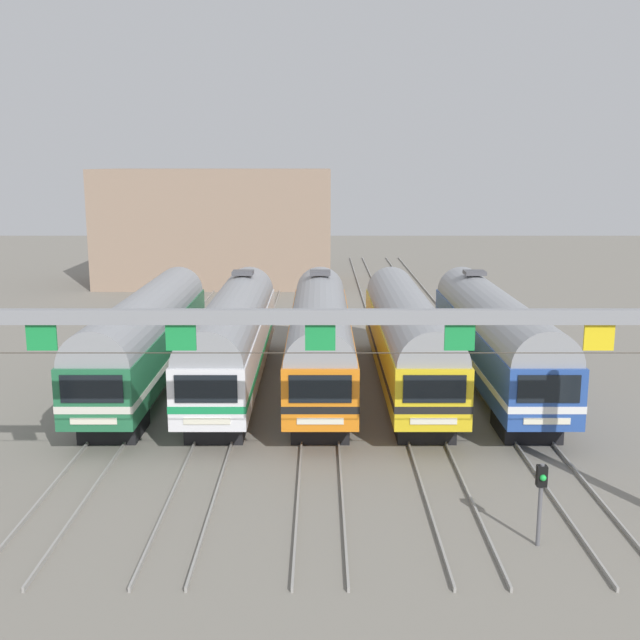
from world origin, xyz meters
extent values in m
plane|color=gray|center=(0.00, 0.00, 0.00)|extent=(160.00, 160.00, 0.00)
cube|color=gray|center=(-8.98, 17.00, 0.07)|extent=(0.07, 70.00, 0.15)
cube|color=gray|center=(-7.54, 17.00, 0.07)|extent=(0.07, 70.00, 0.15)
cube|color=gray|center=(-4.85, 17.00, 0.07)|extent=(0.07, 70.00, 0.15)
cube|color=gray|center=(-3.41, 17.00, 0.07)|extent=(0.07, 70.00, 0.15)
cube|color=gray|center=(-0.72, 17.00, 0.07)|extent=(0.07, 70.00, 0.15)
cube|color=gray|center=(0.72, 17.00, 0.07)|extent=(0.07, 70.00, 0.15)
cube|color=gray|center=(3.41, 17.00, 0.07)|extent=(0.07, 70.00, 0.15)
cube|color=gray|center=(4.85, 17.00, 0.07)|extent=(0.07, 70.00, 0.15)
cube|color=gray|center=(7.54, 17.00, 0.07)|extent=(0.07, 70.00, 0.15)
cube|color=gray|center=(8.98, 17.00, 0.07)|extent=(0.07, 70.00, 0.15)
cube|color=#236B42|center=(-8.26, 0.00, 2.23)|extent=(2.85, 18.00, 2.35)
cube|color=silver|center=(-8.26, 0.00, 1.87)|extent=(2.88, 18.02, 0.28)
cylinder|color=gray|center=(-8.26, 0.00, 3.40)|extent=(2.74, 17.64, 2.74)
cube|color=black|center=(-8.26, -9.02, 2.70)|extent=(2.28, 0.06, 1.03)
cube|color=silver|center=(-8.26, -9.02, 1.47)|extent=(1.71, 0.05, 0.24)
cube|color=black|center=(-8.26, -6.30, 0.53)|extent=(2.28, 2.60, 1.05)
cube|color=black|center=(-8.26, 6.30, 0.53)|extent=(2.28, 2.60, 1.05)
cube|color=white|center=(-4.13, 0.00, 2.23)|extent=(2.85, 18.00, 2.35)
cube|color=#198C4C|center=(-4.13, 0.00, 1.87)|extent=(2.88, 18.02, 0.28)
cylinder|color=gray|center=(-4.13, 0.00, 3.40)|extent=(2.74, 17.64, 2.74)
cube|color=black|center=(-4.13, -9.02, 2.70)|extent=(2.28, 0.06, 1.03)
cube|color=silver|center=(-4.13, -9.02, 1.47)|extent=(1.71, 0.05, 0.24)
cube|color=black|center=(-4.13, -6.30, 0.53)|extent=(2.28, 2.60, 1.05)
cube|color=black|center=(-4.13, 6.30, 0.53)|extent=(2.28, 2.60, 1.05)
cube|color=#4C4C51|center=(-4.13, 5.04, 4.95)|extent=(1.10, 1.10, 0.20)
cube|color=orange|center=(0.00, 0.00, 2.23)|extent=(2.85, 18.00, 2.35)
cube|color=black|center=(0.00, 0.00, 1.87)|extent=(2.88, 18.02, 0.28)
cylinder|color=gray|center=(0.00, 0.00, 3.40)|extent=(2.74, 17.64, 2.74)
cube|color=black|center=(0.00, -9.02, 2.70)|extent=(2.28, 0.06, 1.03)
cube|color=silver|center=(0.00, -9.02, 1.47)|extent=(1.71, 0.05, 0.24)
cube|color=black|center=(0.00, -6.30, 0.53)|extent=(2.28, 2.60, 1.05)
cube|color=black|center=(0.00, 6.30, 0.53)|extent=(2.28, 2.60, 1.05)
cube|color=#4C4C51|center=(0.00, 5.04, 4.95)|extent=(1.10, 1.10, 0.20)
cube|color=gold|center=(4.13, 0.00, 2.23)|extent=(2.85, 18.00, 2.35)
cube|color=black|center=(4.13, 0.00, 1.87)|extent=(2.88, 18.02, 0.28)
cylinder|color=gray|center=(4.13, 0.00, 3.40)|extent=(2.74, 17.64, 2.74)
cube|color=black|center=(4.13, -9.02, 2.70)|extent=(2.28, 0.06, 1.03)
cube|color=silver|center=(4.13, -9.02, 1.47)|extent=(1.71, 0.05, 0.24)
cube|color=black|center=(4.13, -6.30, 0.53)|extent=(2.28, 2.60, 1.05)
cube|color=black|center=(4.13, 6.30, 0.53)|extent=(2.28, 2.60, 1.05)
cube|color=#284C9E|center=(8.26, 0.00, 2.23)|extent=(2.85, 18.00, 2.35)
cube|color=white|center=(8.26, 0.00, 1.87)|extent=(2.88, 18.02, 0.28)
cylinder|color=gray|center=(8.26, 0.00, 3.40)|extent=(2.74, 17.64, 2.74)
cube|color=black|center=(8.26, -9.02, 2.70)|extent=(2.28, 0.06, 1.03)
cube|color=silver|center=(8.26, -9.02, 1.47)|extent=(1.71, 0.05, 0.24)
cube|color=black|center=(8.26, -6.30, 0.53)|extent=(2.28, 2.60, 1.05)
cube|color=black|center=(8.26, 6.30, 0.53)|extent=(2.28, 2.60, 1.05)
cube|color=#4C4C51|center=(8.26, 5.04, 4.95)|extent=(1.10, 1.10, 0.20)
cube|color=gray|center=(0.00, -13.50, 6.25)|extent=(21.32, 0.32, 0.44)
cube|color=#198C3F|center=(-8.26, -13.50, 5.63)|extent=(0.90, 0.08, 0.80)
cube|color=#198C3F|center=(-4.13, -13.50, 5.63)|extent=(0.90, 0.08, 0.80)
cube|color=#198C3F|center=(0.00, -13.50, 5.63)|extent=(0.90, 0.08, 0.80)
cube|color=#198C3F|center=(4.13, -13.50, 5.63)|extent=(0.90, 0.08, 0.80)
cube|color=yellow|center=(8.26, -13.50, 5.63)|extent=(0.90, 0.08, 0.80)
cylinder|color=#3F382D|center=(0.00, -13.50, 5.15)|extent=(21.32, 0.03, 0.03)
cylinder|color=#59595E|center=(6.20, -15.52, 1.23)|extent=(0.12, 0.12, 2.46)
cube|color=black|center=(6.20, -15.52, 2.11)|extent=(0.28, 0.24, 0.60)
sphere|color=green|center=(6.20, -15.66, 2.11)|extent=(0.18, 0.18, 0.18)
cube|color=gray|center=(-9.29, 33.48, 5.10)|extent=(20.32, 10.00, 10.19)
camera|label=1|loc=(-0.01, -35.70, 10.68)|focal=43.20mm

